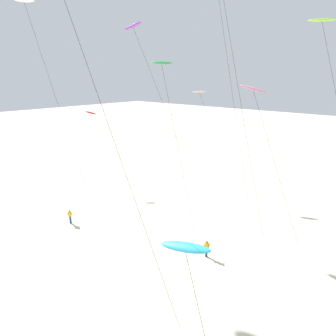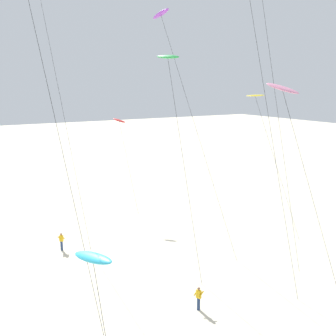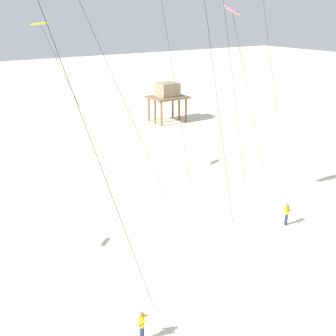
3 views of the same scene
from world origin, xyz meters
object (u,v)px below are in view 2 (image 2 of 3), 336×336
at_px(kite_yellow, 256,99).
at_px(kite_flyer_middle, 199,298).
at_px(kite_red, 120,123).
at_px(kite_cyan, 93,258).
at_px(kite_purple, 162,16).
at_px(kite_flyer_nearest, 61,241).
at_px(kite_pink, 283,91).
at_px(kite_green, 168,60).

distance_m(kite_yellow, kite_flyer_middle, 23.09).
relative_size(kite_red, kite_cyan, 1.42).
distance_m(kite_purple, kite_cyan, 28.54).
height_order(kite_red, kite_flyer_nearest, kite_red).
distance_m(kite_red, kite_pink, 25.69).
distance_m(kite_flyer_nearest, kite_flyer_middle, 16.05).
bearing_deg(kite_green, kite_red, 167.77).
xyz_separation_m(kite_purple, kite_cyan, (19.72, -14.96, -14.21)).
bearing_deg(kite_red, kite_flyer_nearest, -46.72).
height_order(kite_pink, kite_cyan, kite_pink).
xyz_separation_m(kite_red, kite_purple, (9.93, 0.20, 11.00)).
distance_m(kite_green, kite_purple, 10.35).
xyz_separation_m(kite_yellow, kite_pink, (11.88, -8.24, 1.12)).
relative_size(kite_purple, kite_cyan, 2.84).
distance_m(kite_yellow, kite_flyer_nearest, 24.05).
xyz_separation_m(kite_pink, kite_flyer_nearest, (-15.32, -11.84, -13.90)).
bearing_deg(kite_flyer_nearest, kite_flyer_middle, 17.88).
height_order(kite_purple, kite_flyer_nearest, kite_purple).
xyz_separation_m(kite_purple, kite_flyer_middle, (15.34, -5.89, -20.70)).
bearing_deg(kite_purple, kite_cyan, -37.18).
relative_size(kite_yellow, kite_purple, 0.64).
bearing_deg(kite_pink, kite_cyan, -74.82).
height_order(kite_pink, kite_flyer_middle, kite_pink).
distance_m(kite_purple, kite_flyer_middle, 26.43).
bearing_deg(kite_flyer_nearest, kite_yellow, 80.29).
bearing_deg(kite_red, kite_cyan, -26.46).
xyz_separation_m(kite_red, kite_cyan, (29.65, -14.75, -3.22)).
height_order(kite_yellow, kite_cyan, kite_yellow).
relative_size(kite_purple, kite_pink, 1.44).
xyz_separation_m(kite_pink, kite_cyan, (4.34, -15.98, -7.41)).
bearing_deg(kite_pink, kite_flyer_middle, -90.32).
height_order(kite_yellow, kite_purple, kite_purple).
distance_m(kite_pink, kite_flyer_nearest, 23.83).
distance_m(kite_red, kite_yellow, 16.72).
relative_size(kite_red, kite_green, 0.64).
xyz_separation_m(kite_pink, kite_flyer_middle, (-0.04, -6.91, -13.90)).
height_order(kite_yellow, kite_flyer_middle, kite_yellow).
height_order(kite_green, kite_flyer_nearest, kite_green).
bearing_deg(kite_green, kite_flyer_middle, -13.83).
bearing_deg(kite_purple, kite_green, -26.55).
distance_m(kite_yellow, kite_purple, 12.69).
bearing_deg(kite_flyer_middle, kite_pink, 89.68).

